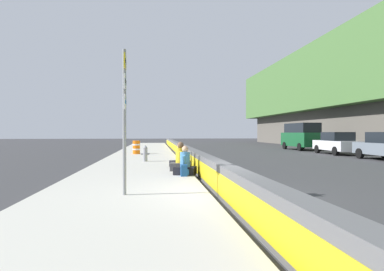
{
  "coord_description": "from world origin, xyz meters",
  "views": [
    {
      "loc": [
        -8.34,
        1.84,
        1.69
      ],
      "look_at": [
        8.24,
        -0.04,
        1.53
      ],
      "focal_mm": 30.62,
      "sensor_mm": 36.0,
      "label": 1
    }
  ],
  "objects_px": {
    "parked_car_fourth": "(337,143)",
    "seated_person_middle": "(181,161)",
    "fire_hydrant": "(145,153)",
    "parked_car_midline": "(301,136)",
    "construction_barrel": "(136,147)",
    "backpack": "(184,171)",
    "route_sign_post": "(125,110)",
    "seated_person_foreground": "(185,165)",
    "seated_person_rear": "(180,160)"
  },
  "relations": [
    {
      "from": "fire_hydrant",
      "to": "seated_person_foreground",
      "type": "distance_m",
      "value": 5.88
    },
    {
      "from": "seated_person_rear",
      "to": "parked_car_midline",
      "type": "distance_m",
      "value": 20.06
    },
    {
      "from": "seated_person_foreground",
      "to": "construction_barrel",
      "type": "height_order",
      "value": "seated_person_foreground"
    },
    {
      "from": "route_sign_post",
      "to": "parked_car_fourth",
      "type": "xyz_separation_m",
      "value": [
        15.47,
        -14.64,
        -1.37
      ]
    },
    {
      "from": "parked_car_fourth",
      "to": "parked_car_midline",
      "type": "relative_size",
      "value": 0.89
    },
    {
      "from": "fire_hydrant",
      "to": "parked_car_midline",
      "type": "xyz_separation_m",
      "value": [
        12.32,
        -14.46,
        0.77
      ]
    },
    {
      "from": "route_sign_post",
      "to": "construction_barrel",
      "type": "height_order",
      "value": "route_sign_post"
    },
    {
      "from": "construction_barrel",
      "to": "fire_hydrant",
      "type": "bearing_deg",
      "value": -172.48
    },
    {
      "from": "route_sign_post",
      "to": "fire_hydrant",
      "type": "xyz_separation_m",
      "value": [
        9.39,
        -0.22,
        -1.65
      ]
    },
    {
      "from": "fire_hydrant",
      "to": "seated_person_middle",
      "type": "xyz_separation_m",
      "value": [
        -4.36,
        -1.55,
        -0.08
      ]
    },
    {
      "from": "fire_hydrant",
      "to": "parked_car_midline",
      "type": "height_order",
      "value": "parked_car_midline"
    },
    {
      "from": "seated_person_foreground",
      "to": "seated_person_middle",
      "type": "height_order",
      "value": "seated_person_middle"
    },
    {
      "from": "seated_person_rear",
      "to": "parked_car_midline",
      "type": "bearing_deg",
      "value": -39.87
    },
    {
      "from": "backpack",
      "to": "construction_barrel",
      "type": "bearing_deg",
      "value": 10.91
    },
    {
      "from": "route_sign_post",
      "to": "fire_hydrant",
      "type": "relative_size",
      "value": 4.09
    },
    {
      "from": "seated_person_middle",
      "to": "backpack",
      "type": "distance_m",
      "value": 1.74
    },
    {
      "from": "parked_car_midline",
      "to": "construction_barrel",
      "type": "bearing_deg",
      "value": 112.05
    },
    {
      "from": "fire_hydrant",
      "to": "parked_car_fourth",
      "type": "height_order",
      "value": "parked_car_fourth"
    },
    {
      "from": "seated_person_rear",
      "to": "backpack",
      "type": "distance_m",
      "value": 3.04
    },
    {
      "from": "parked_car_fourth",
      "to": "seated_person_middle",
      "type": "bearing_deg",
      "value": 129.09
    },
    {
      "from": "fire_hydrant",
      "to": "seated_person_middle",
      "type": "distance_m",
      "value": 4.63
    },
    {
      "from": "fire_hydrant",
      "to": "parked_car_fourth",
      "type": "xyz_separation_m",
      "value": [
        6.08,
        -14.41,
        0.27
      ]
    },
    {
      "from": "parked_car_fourth",
      "to": "construction_barrel",
      "type": "bearing_deg",
      "value": 89.81
    },
    {
      "from": "seated_person_middle",
      "to": "construction_barrel",
      "type": "relative_size",
      "value": 1.22
    },
    {
      "from": "route_sign_post",
      "to": "construction_barrel",
      "type": "xyz_separation_m",
      "value": [
        15.52,
        0.59,
        -1.61
      ]
    },
    {
      "from": "route_sign_post",
      "to": "fire_hydrant",
      "type": "height_order",
      "value": "route_sign_post"
    },
    {
      "from": "seated_person_middle",
      "to": "parked_car_fourth",
      "type": "distance_m",
      "value": 16.57
    },
    {
      "from": "seated_person_middle",
      "to": "construction_barrel",
      "type": "bearing_deg",
      "value": 12.69
    },
    {
      "from": "seated_person_foreground",
      "to": "parked_car_fourth",
      "type": "distance_m",
      "value": 17.37
    },
    {
      "from": "seated_person_rear",
      "to": "route_sign_post",
      "type": "bearing_deg",
      "value": 163.78
    },
    {
      "from": "backpack",
      "to": "parked_car_midline",
      "type": "distance_m",
      "value": 22.52
    },
    {
      "from": "construction_barrel",
      "to": "parked_car_fourth",
      "type": "distance_m",
      "value": 15.22
    },
    {
      "from": "seated_person_rear",
      "to": "seated_person_foreground",
      "type": "bearing_deg",
      "value": -179.93
    },
    {
      "from": "backpack",
      "to": "parked_car_fourth",
      "type": "distance_m",
      "value": 17.72
    },
    {
      "from": "seated_person_foreground",
      "to": "seated_person_rear",
      "type": "xyz_separation_m",
      "value": [
        2.6,
        0.0,
        0.0
      ]
    },
    {
      "from": "construction_barrel",
      "to": "route_sign_post",
      "type": "bearing_deg",
      "value": -177.84
    },
    {
      "from": "fire_hydrant",
      "to": "seated_person_rear",
      "type": "xyz_separation_m",
      "value": [
        -3.06,
        -1.62,
        -0.12
      ]
    },
    {
      "from": "parked_car_midline",
      "to": "seated_person_foreground",
      "type": "bearing_deg",
      "value": 144.46
    },
    {
      "from": "seated_person_middle",
      "to": "seated_person_rear",
      "type": "xyz_separation_m",
      "value": [
        1.31,
        -0.06,
        -0.03
      ]
    },
    {
      "from": "fire_hydrant",
      "to": "backpack",
      "type": "bearing_deg",
      "value": -165.75
    },
    {
      "from": "seated_person_foreground",
      "to": "seated_person_rear",
      "type": "relative_size",
      "value": 0.99
    },
    {
      "from": "route_sign_post",
      "to": "backpack",
      "type": "distance_m",
      "value": 4.19
    },
    {
      "from": "backpack",
      "to": "seated_person_foreground",
      "type": "bearing_deg",
      "value": -9.08
    },
    {
      "from": "seated_person_rear",
      "to": "parked_car_midline",
      "type": "relative_size",
      "value": 0.21
    },
    {
      "from": "fire_hydrant",
      "to": "seated_person_rear",
      "type": "height_order",
      "value": "seated_person_rear"
    },
    {
      "from": "seated_person_middle",
      "to": "parked_car_midline",
      "type": "bearing_deg",
      "value": -37.73
    },
    {
      "from": "backpack",
      "to": "parked_car_fourth",
      "type": "xyz_separation_m",
      "value": [
        12.18,
        -12.86,
        0.53
      ]
    },
    {
      "from": "construction_barrel",
      "to": "backpack",
      "type": "bearing_deg",
      "value": -169.09
    },
    {
      "from": "seated_person_foreground",
      "to": "parked_car_fourth",
      "type": "xyz_separation_m",
      "value": [
        11.74,
        -12.79,
        0.39
      ]
    },
    {
      "from": "parked_car_midline",
      "to": "fire_hydrant",
      "type": "bearing_deg",
      "value": 130.43
    }
  ]
}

